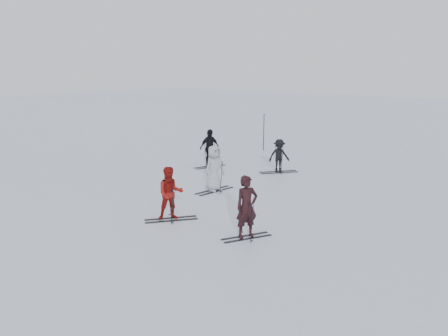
# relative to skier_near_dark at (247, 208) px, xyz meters

# --- Properties ---
(ground) EXTENTS (120.00, 120.00, 0.00)m
(ground) POSITION_rel_skier_near_dark_xyz_m (-3.30, 2.24, -0.91)
(ground) COLOR silver
(ground) RESTS_ON ground
(skier_near_dark) EXTENTS (0.71, 0.79, 1.82)m
(skier_near_dark) POSITION_rel_skier_near_dark_xyz_m (0.00, 0.00, 0.00)
(skier_near_dark) COLOR black
(skier_near_dark) RESTS_ON ground
(skier_red) EXTENTS (1.04, 1.06, 1.73)m
(skier_red) POSITION_rel_skier_near_dark_xyz_m (-2.80, -0.24, -0.05)
(skier_red) COLOR maroon
(skier_red) RESTS_ON ground
(skier_grey) EXTENTS (0.71, 0.96, 1.81)m
(skier_grey) POSITION_rel_skier_near_dark_xyz_m (-3.77, 3.22, -0.01)
(skier_grey) COLOR #A9ADB2
(skier_grey) RESTS_ON ground
(skier_uphill_left) EXTENTS (0.76, 1.16, 1.84)m
(skier_uphill_left) POSITION_rel_skier_near_dark_xyz_m (-6.61, 6.40, 0.01)
(skier_uphill_left) COLOR black
(skier_uphill_left) RESTS_ON ground
(skier_uphill_far) EXTENTS (1.07, 1.13, 1.54)m
(skier_uphill_far) POSITION_rel_skier_near_dark_xyz_m (-3.32, 7.47, -0.14)
(skier_uphill_far) COLOR black
(skier_uphill_far) RESTS_ON ground
(skis_near_dark) EXTENTS (1.75, 1.47, 1.13)m
(skis_near_dark) POSITION_rel_skier_near_dark_xyz_m (0.00, 0.00, -0.35)
(skis_near_dark) COLOR black
(skis_near_dark) RESTS_ON ground
(skis_red) EXTENTS (1.94, 1.81, 1.27)m
(skis_red) POSITION_rel_skier_near_dark_xyz_m (-2.80, -0.24, -0.28)
(skis_red) COLOR black
(skis_red) RESTS_ON ground
(skis_grey) EXTENTS (1.95, 1.23, 1.33)m
(skis_grey) POSITION_rel_skier_near_dark_xyz_m (-3.77, 3.22, -0.25)
(skis_grey) COLOR black
(skis_grey) RESTS_ON ground
(skis_uphill_left) EXTENTS (1.91, 1.40, 1.25)m
(skis_uphill_left) POSITION_rel_skier_near_dark_xyz_m (-6.61, 6.40, -0.29)
(skis_uphill_left) COLOR black
(skis_uphill_left) RESTS_ON ground
(skis_uphill_far) EXTENTS (2.06, 1.95, 1.36)m
(skis_uphill_far) POSITION_rel_skier_near_dark_xyz_m (-3.32, 7.47, -0.23)
(skis_uphill_far) COLOR black
(skis_uphill_far) RESTS_ON ground
(piste_marker) EXTENTS (0.05, 0.05, 2.15)m
(piste_marker) POSITION_rel_skier_near_dark_xyz_m (-6.82, 11.66, 0.16)
(piste_marker) COLOR black
(piste_marker) RESTS_ON ground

